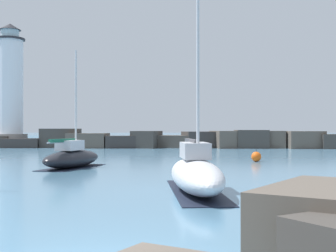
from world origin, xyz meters
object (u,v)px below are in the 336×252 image
at_px(sailboat_moored_1, 196,173).
at_px(mooring_buoy_orange_near, 256,157).
at_px(lighthouse, 10,92).
at_px(sailboat_moored_3, 72,157).

bearing_deg(sailboat_moored_1, mooring_buoy_orange_near, 74.76).
xyz_separation_m(lighthouse, sailboat_moored_3, (17.49, -33.55, -6.91)).
xyz_separation_m(lighthouse, sailboat_moored_1, (25.34, -44.52, -6.82)).
height_order(sailboat_moored_1, mooring_buoy_orange_near, sailboat_moored_1).
bearing_deg(sailboat_moored_1, sailboat_moored_3, 125.61).
distance_m(lighthouse, mooring_buoy_orange_near, 41.22).
distance_m(sailboat_moored_1, mooring_buoy_orange_near, 17.85).
bearing_deg(mooring_buoy_orange_near, lighthouse, 137.72).
xyz_separation_m(lighthouse, mooring_buoy_orange_near, (30.03, -27.30, -7.19)).
relative_size(lighthouse, mooring_buoy_orange_near, 17.80).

